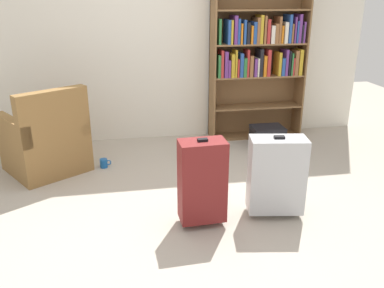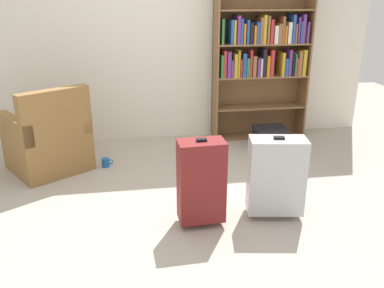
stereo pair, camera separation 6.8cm
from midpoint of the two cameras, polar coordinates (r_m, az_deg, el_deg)
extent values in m
plane|color=#B2A899|center=(3.52, -2.09, -9.39)|extent=(9.32, 9.32, 0.00)
cube|color=silver|center=(5.06, -5.58, 15.25)|extent=(5.32, 0.10, 2.60)
cube|color=brown|center=(4.98, 2.52, 11.43)|extent=(0.02, 0.31, 1.94)
cube|color=brown|center=(5.34, 14.78, 11.41)|extent=(0.02, 0.31, 1.94)
cube|color=brown|center=(5.26, 8.36, 11.74)|extent=(1.16, 0.02, 1.94)
cube|color=brown|center=(5.36, 8.31, 1.28)|extent=(1.12, 0.29, 0.02)
cube|color=brown|center=(5.25, 8.53, 5.30)|extent=(1.12, 0.29, 0.02)
cube|color=brown|center=(5.16, 8.75, 9.46)|extent=(1.12, 0.29, 0.02)
cube|color=brown|center=(5.10, 8.99, 13.75)|extent=(1.12, 0.29, 0.02)
cube|color=brown|center=(5.07, 9.25, 18.11)|extent=(1.12, 0.29, 0.02)
cube|color=#2D7238|center=(4.95, 3.27, 10.89)|extent=(0.03, 0.19, 0.27)
cube|color=#B22D2D|center=(4.95, 3.66, 11.20)|extent=(0.03, 0.19, 0.32)
cube|color=#66337F|center=(4.96, 4.25, 11.11)|extent=(0.04, 0.17, 0.31)
cube|color=#66337F|center=(4.99, 4.65, 10.57)|extent=(0.03, 0.19, 0.21)
cube|color=gold|center=(4.99, 5.13, 10.99)|extent=(0.04, 0.20, 0.28)
cube|color=gold|center=(4.99, 5.59, 11.23)|extent=(0.02, 0.19, 0.32)
cube|color=#B22D2D|center=(5.04, 5.79, 10.70)|extent=(0.02, 0.26, 0.22)
cube|color=#264C99|center=(5.03, 6.31, 11.04)|extent=(0.04, 0.22, 0.28)
cube|color=#2D7238|center=(5.06, 6.75, 10.76)|extent=(0.04, 0.24, 0.23)
cube|color=#B22D2D|center=(5.04, 7.23, 11.25)|extent=(0.02, 0.19, 0.32)
cube|color=brown|center=(5.07, 7.66, 10.87)|extent=(0.04, 0.21, 0.25)
cube|color=#66337F|center=(5.07, 8.28, 10.65)|extent=(0.03, 0.19, 0.22)
cube|color=silver|center=(5.10, 8.58, 10.70)|extent=(0.02, 0.22, 0.22)
cube|color=black|center=(5.10, 8.97, 11.31)|extent=(0.04, 0.23, 0.33)
cube|color=orange|center=(5.14, 9.43, 10.90)|extent=(0.04, 0.25, 0.25)
cube|color=#B22D2D|center=(5.11, 10.10, 11.20)|extent=(0.04, 0.18, 0.32)
cube|color=gold|center=(5.18, 11.54, 11.02)|extent=(0.03, 0.20, 0.28)
cube|color=#264C99|center=(5.19, 12.03, 10.62)|extent=(0.04, 0.17, 0.21)
cube|color=#66337F|center=(5.22, 12.39, 11.21)|extent=(0.03, 0.23, 0.31)
cube|color=black|center=(5.22, 12.84, 11.09)|extent=(0.02, 0.20, 0.30)
cube|color=#2D7238|center=(5.25, 13.08, 10.98)|extent=(0.02, 0.24, 0.27)
cube|color=#B22D2D|center=(5.25, 13.36, 10.63)|extent=(0.02, 0.20, 0.21)
cube|color=brown|center=(5.26, 13.71, 11.10)|extent=(0.04, 0.22, 0.30)
cube|color=gold|center=(5.27, 14.32, 11.13)|extent=(0.04, 0.20, 0.31)
cube|color=#2D7238|center=(4.90, 3.32, 15.49)|extent=(0.03, 0.20, 0.29)
cube|color=#264C99|center=(4.95, 4.53, 15.45)|extent=(0.03, 0.25, 0.28)
cube|color=gold|center=(4.94, 4.96, 15.41)|extent=(0.03, 0.21, 0.27)
cube|color=#66337F|center=(4.98, 5.43, 15.71)|extent=(0.04, 0.26, 0.32)
cube|color=#264C99|center=(4.95, 5.96, 15.48)|extent=(0.03, 0.19, 0.29)
cube|color=orange|center=(4.98, 6.29, 15.18)|extent=(0.02, 0.21, 0.23)
cube|color=#264C99|center=(4.99, 6.74, 15.40)|extent=(0.03, 0.22, 0.27)
cube|color=black|center=(4.98, 7.29, 15.20)|extent=(0.04, 0.18, 0.24)
cube|color=orange|center=(5.02, 7.69, 15.03)|extent=(0.03, 0.22, 0.21)
cube|color=#264C99|center=(5.04, 8.08, 15.25)|extent=(0.04, 0.24, 0.25)
cube|color=brown|center=(5.05, 8.54, 15.51)|extent=(0.03, 0.24, 0.30)
cube|color=gold|center=(5.06, 8.99, 15.65)|extent=(0.04, 0.24, 0.32)
cube|color=brown|center=(5.06, 9.52, 15.59)|extent=(0.03, 0.22, 0.32)
cube|color=#B22D2D|center=(5.08, 9.95, 15.35)|extent=(0.04, 0.22, 0.28)
cube|color=silver|center=(5.12, 10.46, 14.96)|extent=(0.04, 0.26, 0.21)
cube|color=brown|center=(5.10, 11.11, 15.03)|extent=(0.04, 0.19, 0.23)
cube|color=brown|center=(5.13, 11.48, 15.48)|extent=(0.03, 0.23, 0.31)
cube|color=orange|center=(5.13, 11.87, 14.86)|extent=(0.02, 0.19, 0.20)
cube|color=silver|center=(5.16, 12.31, 15.09)|extent=(0.04, 0.23, 0.24)
cube|color=#264C99|center=(5.18, 12.84, 15.53)|extent=(0.03, 0.23, 0.33)
cube|color=brown|center=(5.20, 13.11, 14.95)|extent=(0.02, 0.24, 0.22)
cube|color=#66337F|center=(5.21, 13.46, 15.37)|extent=(0.02, 0.25, 0.30)
cube|color=#264C99|center=(5.21, 13.83, 15.08)|extent=(0.02, 0.21, 0.25)
cube|color=#66337F|center=(5.22, 14.15, 15.48)|extent=(0.03, 0.22, 0.33)
cube|color=black|center=(5.22, 14.52, 14.80)|extent=(0.02, 0.18, 0.21)
cube|color=#66337F|center=(5.26, 14.63, 15.00)|extent=(0.02, 0.25, 0.24)
cube|color=olive|center=(4.51, -20.23, -1.01)|extent=(0.97, 0.97, 0.40)
cube|color=tan|center=(4.43, -20.61, 1.88)|extent=(0.74, 0.76, 0.08)
cube|color=olive|center=(4.11, -19.35, 3.73)|extent=(0.65, 0.48, 0.50)
cube|color=olive|center=(4.52, -17.26, 3.58)|extent=(0.47, 0.64, 0.22)
cube|color=olive|center=(4.31, -24.35, 1.84)|extent=(0.47, 0.64, 0.22)
cylinder|color=#1959A5|center=(4.44, -12.72, -2.65)|extent=(0.08, 0.08, 0.10)
torus|color=#1959A5|center=(4.43, -12.05, -2.56)|extent=(0.06, 0.01, 0.06)
cube|color=black|center=(5.01, 10.12, 0.95)|extent=(0.37, 0.28, 0.21)
cube|color=black|center=(4.97, 10.20, 2.15)|extent=(0.38, 0.29, 0.05)
cube|color=maroon|center=(3.17, 0.83, -5.21)|extent=(0.37, 0.23, 0.66)
cube|color=black|center=(3.04, 0.86, 0.58)|extent=(0.08, 0.05, 0.02)
cylinder|color=black|center=(3.32, -1.35, -10.96)|extent=(0.05, 0.05, 0.05)
cylinder|color=black|center=(3.37, 2.92, -10.46)|extent=(0.05, 0.05, 0.05)
cube|color=#B7BABF|center=(3.37, 11.19, -4.27)|extent=(0.48, 0.30, 0.63)
cube|color=black|center=(3.25, 11.58, 0.95)|extent=(0.09, 0.06, 0.02)
cylinder|color=black|center=(3.50, 8.26, -9.40)|extent=(0.06, 0.06, 0.05)
cylinder|color=black|center=(3.56, 13.32, -9.20)|extent=(0.06, 0.06, 0.05)
camera|label=1|loc=(0.03, -90.57, -0.21)|focal=38.00mm
camera|label=2|loc=(0.03, 89.43, 0.21)|focal=38.00mm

